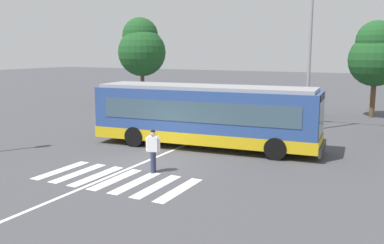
% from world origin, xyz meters
% --- Properties ---
extents(ground_plane, '(160.00, 160.00, 0.00)m').
position_xyz_m(ground_plane, '(0.00, 0.00, 0.00)').
color(ground_plane, '#47474C').
extents(city_transit_bus, '(11.40, 3.56, 3.06)m').
position_xyz_m(city_transit_bus, '(0.80, 3.68, 1.59)').
color(city_transit_bus, black).
rests_on(city_transit_bus, ground_plane).
extents(pedestrian_crossing_street, '(0.56, 0.37, 1.72)m').
position_xyz_m(pedestrian_crossing_street, '(0.88, -1.25, 0.97)').
color(pedestrian_crossing_street, '#333856').
rests_on(pedestrian_crossing_street, ground_plane).
extents(parked_car_silver, '(2.12, 4.61, 1.35)m').
position_xyz_m(parked_car_silver, '(-2.58, 15.58, 0.77)').
color(parked_car_silver, black).
rests_on(parked_car_silver, ground_plane).
extents(parked_car_white, '(2.05, 4.59, 1.35)m').
position_xyz_m(parked_car_white, '(0.18, 15.53, 0.77)').
color(parked_car_white, black).
rests_on(parked_car_white, ground_plane).
extents(parked_car_black, '(1.91, 4.52, 1.35)m').
position_xyz_m(parked_car_black, '(2.75, 15.33, 0.77)').
color(parked_car_black, black).
rests_on(parked_car_black, ground_plane).
extents(twin_arm_street_lamp, '(4.14, 0.32, 8.16)m').
position_xyz_m(twin_arm_street_lamp, '(4.32, 10.35, 5.06)').
color(twin_arm_street_lamp, '#939399').
rests_on(twin_arm_street_lamp, ground_plane).
extents(background_tree_left, '(4.38, 4.38, 7.75)m').
position_xyz_m(background_tree_left, '(-12.58, 18.19, 5.01)').
color(background_tree_left, brown).
rests_on(background_tree_left, ground_plane).
extents(background_tree_right, '(3.75, 3.75, 6.81)m').
position_xyz_m(background_tree_right, '(7.35, 17.77, 4.47)').
color(background_tree_right, brown).
rests_on(background_tree_right, ground_plane).
extents(crosswalk_painted_stripes, '(5.84, 2.85, 0.01)m').
position_xyz_m(crosswalk_painted_stripes, '(0.12, -2.67, 0.00)').
color(crosswalk_painted_stripes, silver).
rests_on(crosswalk_painted_stripes, ground_plane).
extents(lane_center_line, '(0.16, 24.00, 0.01)m').
position_xyz_m(lane_center_line, '(-0.30, 2.00, 0.00)').
color(lane_center_line, silver).
rests_on(lane_center_line, ground_plane).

